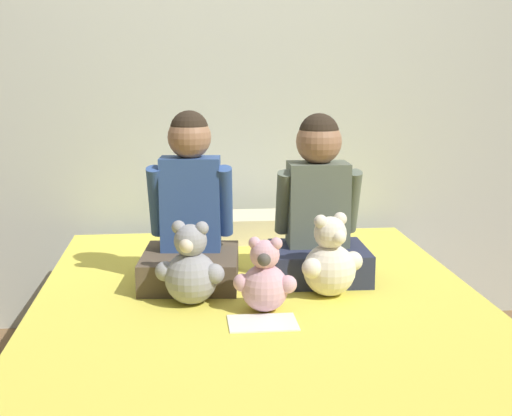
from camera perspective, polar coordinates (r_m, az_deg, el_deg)
name	(u,v)px	position (r m, az deg, el deg)	size (l,w,h in m)	color
wall_behind_bed	(235,66)	(3.42, -1.70, 11.26)	(8.00, 0.06, 2.50)	beige
bed	(261,370)	(2.49, 0.42, -12.81)	(1.53, 2.03, 0.49)	brown
child_on_left	(190,218)	(2.57, -5.28, -0.82)	(0.37, 0.40, 0.61)	brown
child_on_right	(318,211)	(2.61, 5.02, -0.25)	(0.35, 0.31, 0.60)	#282D47
teddy_bear_held_by_left_child	(191,269)	(2.35, -5.24, -4.89)	(0.23, 0.17, 0.28)	#939399
teddy_bear_held_by_right_child	(330,261)	(2.43, 5.94, -4.27)	(0.22, 0.18, 0.28)	silver
teddy_bear_between_children	(265,280)	(2.27, 0.75, -5.81)	(0.20, 0.15, 0.24)	#DBA3B2
pillow_at_headboard	(241,227)	(3.20, -1.23, -1.53)	(0.54, 0.26, 0.11)	beige
sign_card	(263,323)	(2.20, 0.53, -9.16)	(0.21, 0.15, 0.00)	white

